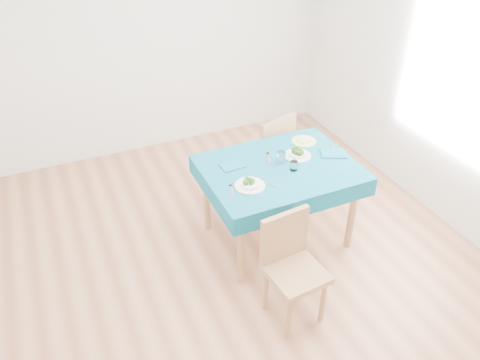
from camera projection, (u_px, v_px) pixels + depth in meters
name	position (u px, v px, depth m)	size (l,w,h in m)	color
room_shell	(240.00, 121.00, 3.23)	(4.02, 4.52, 2.73)	#91593C
table	(278.00, 203.00, 4.05)	(1.24, 0.95, 0.76)	#094F66
chair_near	(297.00, 269.00, 3.27)	(0.38, 0.42, 0.95)	#946B45
chair_far	(264.00, 141.00, 4.64)	(0.43, 0.47, 1.07)	#946B45
bowl_near	(250.00, 182.00, 3.58)	(0.24, 0.24, 0.07)	white
bowl_far	(298.00, 153.00, 3.95)	(0.23, 0.23, 0.07)	white
fork_near	(232.00, 191.00, 3.55)	(0.02, 0.17, 0.00)	silver
knife_near	(267.00, 183.00, 3.64)	(0.01, 0.20, 0.00)	silver
fork_far	(269.00, 158.00, 3.94)	(0.02, 0.18, 0.00)	silver
knife_far	(334.00, 150.00, 4.05)	(0.02, 0.22, 0.00)	silver
napkin_near	(232.00, 166.00, 3.83)	(0.19, 0.13, 0.01)	#0D5971
napkin_far	(334.00, 153.00, 3.99)	(0.22, 0.15, 0.01)	#0D5971
tumbler_center	(281.00, 157.00, 3.86)	(0.08, 0.08, 0.10)	white
tumbler_side	(294.00, 166.00, 3.77)	(0.06, 0.06, 0.08)	white
side_plate	(304.00, 141.00, 4.17)	(0.22, 0.22, 0.01)	#BFE06D
bread_slice	(304.00, 140.00, 4.16)	(0.10, 0.10, 0.02)	beige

